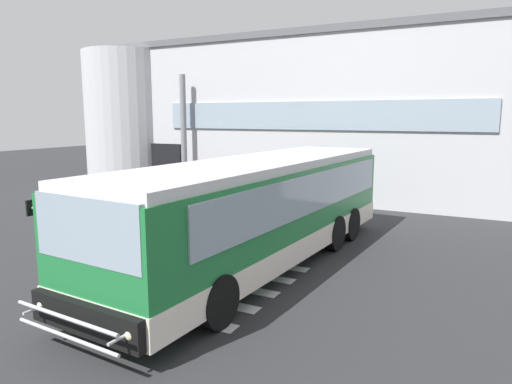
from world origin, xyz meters
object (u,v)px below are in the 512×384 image
at_px(passenger_by_doorway, 205,179).
at_px(bus_main_foreground, 260,213).
at_px(passenger_near_column, 191,178).
at_px(entry_support_column, 184,136).

bearing_deg(passenger_by_doorway, bus_main_foreground, -47.76).
xyz_separation_m(bus_main_foreground, passenger_near_column, (-7.30, 7.29, -0.40)).
relative_size(entry_support_column, passenger_near_column, 3.41).
xyz_separation_m(entry_support_column, passenger_near_column, (0.80, -0.60, -1.93)).
relative_size(bus_main_foreground, passenger_by_doorway, 6.75).
height_order(entry_support_column, passenger_near_column, entry_support_column).
bearing_deg(passenger_near_column, passenger_by_doorway, -17.15).
relative_size(bus_main_foreground, passenger_near_column, 6.75).
bearing_deg(passenger_by_doorway, entry_support_column, 152.98).
xyz_separation_m(bus_main_foreground, passenger_by_doorway, (-6.36, 7.00, -0.37)).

